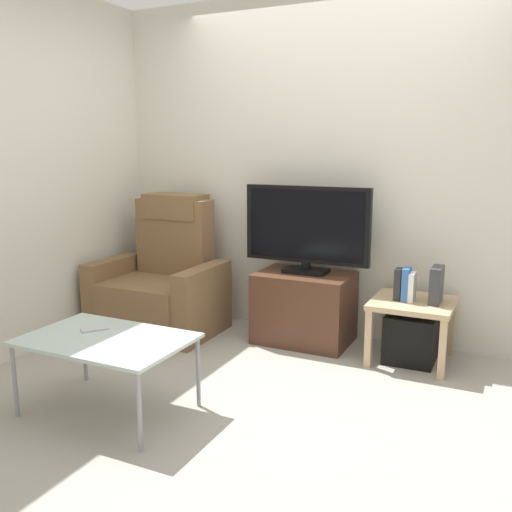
% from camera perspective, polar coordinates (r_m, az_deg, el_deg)
% --- Properties ---
extents(ground_plane, '(6.40, 6.40, 0.00)m').
position_cam_1_polar(ground_plane, '(3.58, 2.25, -13.02)').
color(ground_plane, '#9E998E').
extents(wall_back, '(6.40, 0.06, 2.60)m').
position_cam_1_polar(wall_back, '(4.33, 8.41, 8.84)').
color(wall_back, beige).
rests_on(wall_back, ground).
extents(wall_side, '(0.06, 4.48, 2.60)m').
position_cam_1_polar(wall_side, '(4.37, -21.12, 8.24)').
color(wall_side, beige).
rests_on(wall_side, ground).
extents(tv_stand, '(0.70, 0.49, 0.53)m').
position_cam_1_polar(tv_stand, '(4.26, 4.94, -5.24)').
color(tv_stand, '#4C2D1E').
rests_on(tv_stand, ground).
extents(television, '(0.96, 0.20, 0.65)m').
position_cam_1_polar(television, '(4.14, 5.17, 2.91)').
color(television, black).
rests_on(television, tv_stand).
extents(recliner_armchair, '(0.98, 0.78, 1.08)m').
position_cam_1_polar(recliner_armchair, '(4.59, -9.55, -2.79)').
color(recliner_armchair, brown).
rests_on(recliner_armchair, ground).
extents(side_table, '(0.54, 0.54, 0.43)m').
position_cam_1_polar(side_table, '(3.98, 15.70, -5.33)').
color(side_table, tan).
rests_on(side_table, ground).
extents(subwoofer_box, '(0.33, 0.33, 0.33)m').
position_cam_1_polar(subwoofer_box, '(4.04, 15.55, -8.05)').
color(subwoofer_box, black).
rests_on(subwoofer_box, ground).
extents(book_leftmost, '(0.05, 0.10, 0.22)m').
position_cam_1_polar(book_leftmost, '(3.93, 14.35, -2.79)').
color(book_leftmost, '#262626').
rests_on(book_leftmost, side_table).
extents(book_middle, '(0.04, 0.12, 0.23)m').
position_cam_1_polar(book_middle, '(3.92, 15.10, -2.80)').
color(book_middle, '#3366B2').
rests_on(book_middle, side_table).
extents(book_rightmost, '(0.04, 0.12, 0.20)m').
position_cam_1_polar(book_rightmost, '(3.92, 15.65, -3.07)').
color(book_rightmost, white).
rests_on(book_rightmost, side_table).
extents(game_console, '(0.07, 0.20, 0.25)m').
position_cam_1_polar(game_console, '(3.92, 17.96, -2.83)').
color(game_console, '#333338').
rests_on(game_console, side_table).
extents(coffee_table, '(0.90, 0.60, 0.43)m').
position_cam_1_polar(coffee_table, '(3.21, -15.04, -8.52)').
color(coffee_table, '#B2C6C1').
rests_on(coffee_table, ground).
extents(cell_phone, '(0.15, 0.16, 0.01)m').
position_cam_1_polar(cell_phone, '(3.35, -16.17, -7.18)').
color(cell_phone, '#B7B7BC').
rests_on(cell_phone, coffee_table).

